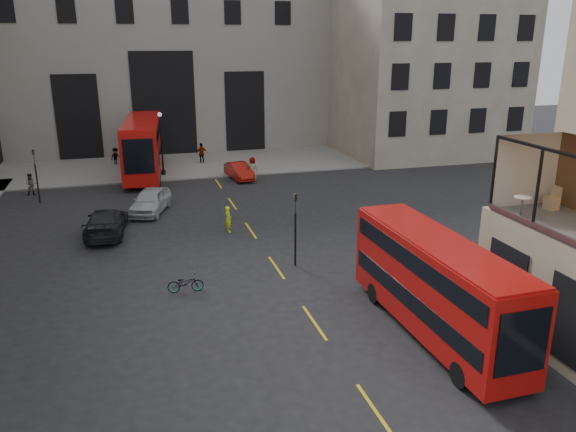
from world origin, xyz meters
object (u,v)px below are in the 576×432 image
object	(u,v)px
bus_near	(436,282)
pedestrian_a	(31,185)
traffic_light_far	(36,169)
pedestrian_c	(202,153)
cafe_table_far	(522,204)
pedestrian_d	(252,169)
pedestrian_b	(116,157)
car_a	(150,201)
street_lamp_b	(162,148)
car_b	(239,171)
car_c	(106,222)
cafe_chair_d	(552,202)
bicycle	(185,283)
traffic_light_near	(295,220)
bus_far	(143,144)
cyclist	(228,219)

from	to	relation	value
bus_near	pedestrian_a	bearing A→B (deg)	124.14
traffic_light_far	pedestrian_c	size ratio (longest dim) A/B	1.96
traffic_light_far	cafe_table_far	size ratio (longest dim) A/B	4.77
pedestrian_d	bus_near	bearing A→B (deg)	128.12
pedestrian_b	cafe_table_far	bearing A→B (deg)	-106.12
car_a	cafe_table_far	size ratio (longest dim) A/B	5.91
street_lamp_b	car_b	distance (m)	6.80
car_a	car_c	size ratio (longest dim) A/B	0.89
pedestrian_c	cafe_chair_d	bearing A→B (deg)	83.98
car_b	bicycle	bearing A→B (deg)	-115.83
pedestrian_a	pedestrian_c	bearing A→B (deg)	28.52
car_a	street_lamp_b	bearing A→B (deg)	101.24
pedestrian_d	traffic_light_near	bearing A→B (deg)	119.55
cafe_table_far	cafe_chair_d	distance (m)	1.91
bus_far	cafe_table_far	xyz separation A→B (m)	(12.85, -31.00, 2.46)
car_c	traffic_light_near	bearing A→B (deg)	146.09
cyclist	pedestrian_a	xyz separation A→B (m)	(-12.49, 12.20, 0.02)
bicycle	cafe_chair_d	world-z (taller)	cafe_chair_d
bus_far	car_a	size ratio (longest dim) A/B	2.57
car_b	bicycle	distance (m)	21.81
pedestrian_d	bus_far	bearing A→B (deg)	8.98
traffic_light_far	cafe_chair_d	size ratio (longest dim) A/B	4.11
cafe_table_far	car_b	bearing A→B (deg)	101.11
pedestrian_b	cafe_table_far	distance (m)	39.16
bus_far	car_b	distance (m)	8.42
bus_far	car_b	world-z (taller)	bus_far
bus_near	bus_far	world-z (taller)	bus_far
car_a	pedestrian_a	size ratio (longest dim) A/B	2.89
bicycle	pedestrian_d	bearing A→B (deg)	-16.75
street_lamp_b	pedestrian_a	size ratio (longest dim) A/B	3.28
bus_near	car_a	bearing A→B (deg)	116.40
bus_near	car_c	bearing A→B (deg)	128.40
car_c	cyclist	xyz separation A→B (m)	(7.01, -1.47, 0.03)
car_a	pedestrian_a	distance (m)	10.71
cyclist	pedestrian_b	size ratio (longest dim) A/B	0.98
car_b	pedestrian_d	size ratio (longest dim) A/B	2.13
car_b	pedestrian_a	bearing A→B (deg)	174.83
car_c	pedestrian_c	world-z (taller)	pedestrian_c
street_lamp_b	cafe_table_far	distance (m)	32.55
cyclist	cafe_chair_d	world-z (taller)	cafe_chair_d
bicycle	pedestrian_a	distance (m)	21.95
cafe_chair_d	traffic_light_far	bearing A→B (deg)	132.92
street_lamp_b	cafe_chair_d	bearing A→B (deg)	-66.17
cafe_chair_d	car_a	bearing A→B (deg)	127.30
traffic_light_near	bicycle	distance (m)	6.24
pedestrian_a	pedestrian_c	size ratio (longest dim) A/B	0.84
bus_far	bicycle	world-z (taller)	bus_far
street_lamp_b	cyclist	bearing A→B (deg)	-80.35
car_b	pedestrian_d	bearing A→B (deg)	-46.33
bus_far	cafe_chair_d	world-z (taller)	cafe_chair_d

